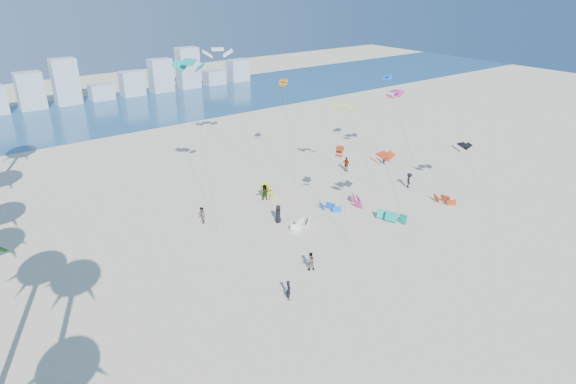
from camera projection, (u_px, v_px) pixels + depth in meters
ground at (397, 342)px, 33.07m from camera, size 220.00×220.00×0.00m
ocean at (78, 116)px, 85.82m from camera, size 220.00×220.00×0.00m
kitesurfer_near at (289, 290)px, 37.21m from camera, size 0.60×0.68×1.57m
kitesurfer_mid at (310, 261)px, 40.92m from camera, size 0.96×0.90×1.58m
kitesurfers_far at (316, 188)px, 54.78m from camera, size 27.34×9.38×1.80m
grounded_kites at (343, 206)px, 51.52m from camera, size 17.98×16.20×0.99m
flying_kites at (321, 92)px, 53.25m from camera, size 29.93×29.18×15.99m
distant_skyline at (52, 89)px, 91.26m from camera, size 85.00×3.00×8.40m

